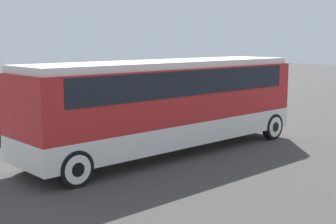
% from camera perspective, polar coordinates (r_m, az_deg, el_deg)
% --- Properties ---
extents(ground_plane, '(120.00, 120.00, 0.00)m').
position_cam_1_polar(ground_plane, '(16.48, 0.00, -4.98)').
color(ground_plane, '#423F3D').
extents(tour_bus, '(10.90, 2.62, 3.22)m').
position_cam_1_polar(tour_bus, '(16.20, 0.25, 1.73)').
color(tour_bus, silver).
rests_on(tour_bus, ground_plane).
extents(parked_car_near, '(4.36, 1.97, 1.40)m').
position_cam_1_polar(parked_car_near, '(22.88, -8.60, 0.58)').
color(parked_car_near, black).
rests_on(parked_car_near, ground_plane).
extents(parked_car_mid, '(4.22, 1.96, 1.48)m').
position_cam_1_polar(parked_car_mid, '(20.46, -19.02, -0.68)').
color(parked_car_mid, maroon).
rests_on(parked_car_mid, ground_plane).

